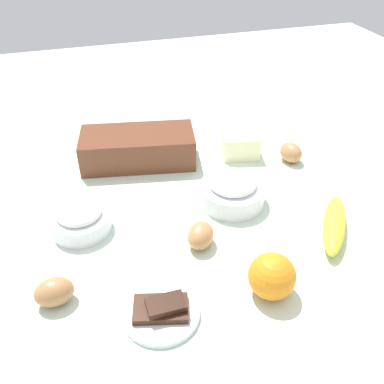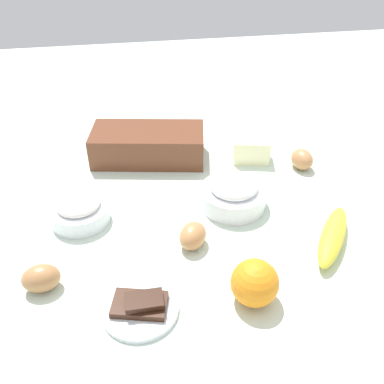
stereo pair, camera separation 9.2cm
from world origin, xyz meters
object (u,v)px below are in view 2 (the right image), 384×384
object	(u,v)px
sugar_bowl	(233,193)
chocolate_plate	(140,307)
flour_bowl	(79,210)
egg_beside_bowl	(302,159)
butter_block	(251,149)
banana	(333,236)
loaf_pan	(148,144)
egg_loose	(193,236)
egg_near_butter	(41,278)
orange_fruit	(255,283)

from	to	relation	value
sugar_bowl	chocolate_plate	xyz separation A→B (m)	(-0.22, -0.25, -0.02)
flour_bowl	sugar_bowl	distance (m)	0.33
egg_beside_bowl	chocolate_plate	world-z (taller)	egg_beside_bowl
flour_bowl	butter_block	world-z (taller)	same
banana	loaf_pan	bearing A→B (deg)	130.56
flour_bowl	chocolate_plate	world-z (taller)	flour_bowl
egg_loose	egg_near_butter	bearing A→B (deg)	-167.30
banana	orange_fruit	bearing A→B (deg)	-150.67
egg_near_butter	egg_beside_bowl	distance (m)	0.66
butter_block	egg_loose	bearing A→B (deg)	-124.79
flour_bowl	banana	distance (m)	0.52
flour_bowl	egg_near_butter	world-z (taller)	flour_bowl
flour_bowl	egg_loose	bearing A→B (deg)	-27.89
flour_bowl	egg_near_butter	xyz separation A→B (m)	(-0.06, -0.18, -0.00)
egg_near_butter	egg_loose	bearing A→B (deg)	12.70
sugar_bowl	butter_block	world-z (taller)	sugar_bowl
sugar_bowl	egg_beside_bowl	bearing A→B (deg)	29.97
banana	butter_block	bearing A→B (deg)	101.87
butter_block	egg_beside_bowl	xyz separation A→B (m)	(0.11, -0.06, -0.01)
orange_fruit	chocolate_plate	xyz separation A→B (m)	(-0.19, 0.01, -0.03)
banana	egg_beside_bowl	world-z (taller)	egg_beside_bowl
butter_block	egg_near_butter	size ratio (longest dim) A/B	1.35
banana	orange_fruit	size ratio (longest dim) A/B	2.32
sugar_bowl	banana	world-z (taller)	sugar_bowl
egg_near_butter	egg_beside_bowl	xyz separation A→B (m)	(0.59, 0.29, -0.00)
butter_block	egg_near_butter	bearing A→B (deg)	-143.68
egg_near_butter	chocolate_plate	distance (m)	0.18
butter_block	egg_near_butter	world-z (taller)	butter_block
sugar_bowl	orange_fruit	xyz separation A→B (m)	(-0.03, -0.26, 0.01)
butter_block	sugar_bowl	bearing A→B (deg)	-117.42
egg_loose	chocolate_plate	distance (m)	0.18
butter_block	loaf_pan	bearing A→B (deg)	168.94
sugar_bowl	orange_fruit	bearing A→B (deg)	-96.61
sugar_bowl	orange_fruit	distance (m)	0.26
flour_bowl	banana	size ratio (longest dim) A/B	0.65
sugar_bowl	chocolate_plate	distance (m)	0.34
egg_near_butter	chocolate_plate	size ratio (longest dim) A/B	0.51
loaf_pan	banana	size ratio (longest dim) A/B	1.57
loaf_pan	orange_fruit	xyz separation A→B (m)	(0.13, -0.49, -0.00)
loaf_pan	flour_bowl	size ratio (longest dim) A/B	2.43
egg_beside_bowl	egg_loose	bearing A→B (deg)	-143.76
loaf_pan	egg_near_butter	bearing A→B (deg)	-108.33
chocolate_plate	orange_fruit	bearing A→B (deg)	-2.34
egg_beside_bowl	chocolate_plate	distance (m)	0.57
flour_bowl	egg_loose	distance (m)	0.25
sugar_bowl	orange_fruit	size ratio (longest dim) A/B	1.76
loaf_pan	egg_near_butter	distance (m)	0.46
loaf_pan	egg_beside_bowl	size ratio (longest dim) A/B	4.63
egg_beside_bowl	chocolate_plate	xyz separation A→B (m)	(-0.43, -0.37, -0.01)
butter_block	orange_fruit	bearing A→B (deg)	-105.58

